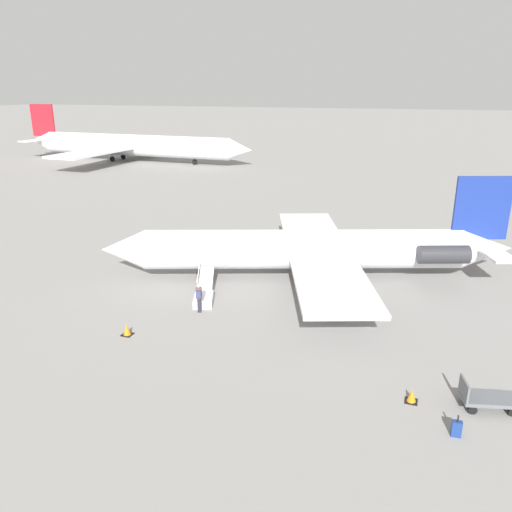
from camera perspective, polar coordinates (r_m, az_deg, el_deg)
name	(u,v)px	position (r m, az deg, el deg)	size (l,w,h in m)	color
ground_plane	(302,277)	(34.27, 5.33, -2.45)	(600.00, 600.00, 0.00)	gray
airplane_main	(317,248)	(33.69, 6.98, 0.86)	(26.77, 20.69, 6.92)	silver
airplane_taxiing_distant	(130,145)	(92.19, -14.21, 12.21)	(44.78, 33.97, 9.51)	white
boarding_stairs	(204,295)	(30.51, -5.96, -4.44)	(2.36, 4.11, 1.71)	silver
passenger	(199,296)	(28.79, -6.54, -4.55)	(0.44, 0.57, 1.74)	#23232D
luggage_cart	(486,398)	(22.81, 24.84, -14.53)	(2.41, 1.62, 1.22)	#595B60
suitcase	(457,428)	(20.90, 21.95, -17.82)	(0.38, 0.25, 0.88)	navy
traffic_cone_near_stairs	(127,330)	(27.22, -14.54, -8.19)	(0.55, 0.55, 0.60)	black
traffic_cone_near_cart	(412,396)	(22.26, 17.36, -15.03)	(0.51, 0.51, 0.56)	black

